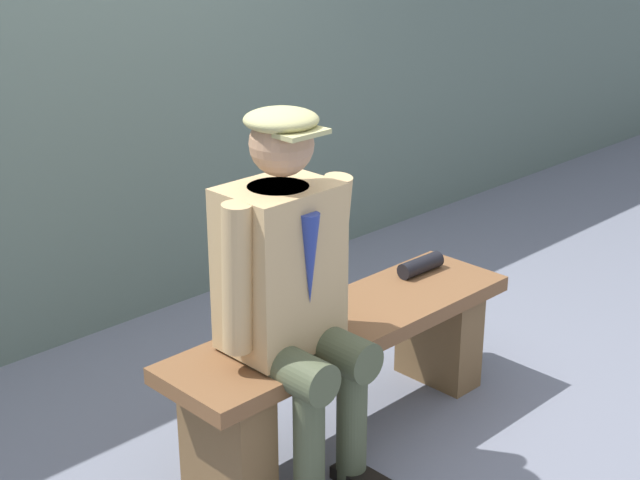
% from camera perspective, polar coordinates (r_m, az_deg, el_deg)
% --- Properties ---
extents(ground_plane, '(30.00, 30.00, 0.00)m').
position_cam_1_polar(ground_plane, '(3.82, 1.43, -11.32)').
color(ground_plane, slate).
extents(bench, '(1.54, 0.41, 0.49)m').
position_cam_1_polar(bench, '(3.66, 1.47, -7.05)').
color(bench, brown).
rests_on(bench, ground).
extents(seated_man, '(0.55, 0.58, 1.35)m').
position_cam_1_polar(seated_man, '(3.23, -1.79, -2.62)').
color(seated_man, tan).
rests_on(seated_man, ground).
extents(rolled_magazine, '(0.22, 0.07, 0.07)m').
position_cam_1_polar(rolled_magazine, '(3.99, 6.09, -1.52)').
color(rolled_magazine, black).
rests_on(rolled_magazine, bench).
extents(stadium_wall, '(12.00, 0.24, 1.82)m').
position_cam_1_polar(stadium_wall, '(4.59, -12.61, 6.20)').
color(stadium_wall, slate).
rests_on(stadium_wall, ground).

